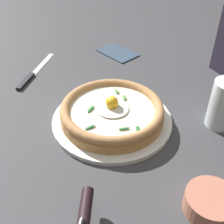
{
  "coord_description": "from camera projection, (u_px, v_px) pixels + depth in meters",
  "views": [
    {
      "loc": [
        0.46,
        -0.37,
        0.49
      ],
      "look_at": [
        0.02,
        0.01,
        0.03
      ],
      "focal_mm": 46.55,
      "sensor_mm": 36.0,
      "label": 1
    }
  ],
  "objects": [
    {
      "name": "pizza_cutter",
      "position": [
        83.0,
        224.0,
        0.48
      ],
      "size": [
        0.12,
        0.12,
        0.09
      ],
      "color": "silver",
      "rests_on": "ground"
    },
    {
      "name": "table_knife",
      "position": [
        31.0,
        75.0,
        0.93
      ],
      "size": [
        0.16,
        0.21,
        0.01
      ],
      "color": "silver",
      "rests_on": "ground"
    },
    {
      "name": "drinking_glass",
      "position": [
        224.0,
        107.0,
        0.72
      ],
      "size": [
        0.07,
        0.07,
        0.13
      ],
      "color": "silver",
      "rests_on": "ground"
    },
    {
      "name": "pizza_plate",
      "position": [
        112.0,
        120.0,
        0.75
      ],
      "size": [
        0.31,
        0.31,
        0.01
      ],
      "primitive_type": "cylinder",
      "color": "white",
      "rests_on": "ground"
    },
    {
      "name": "side_bowl",
      "position": [
        211.0,
        203.0,
        0.54
      ],
      "size": [
        0.1,
        0.1,
        0.04
      ],
      "primitive_type": "cylinder",
      "color": "#BB7058",
      "rests_on": "ground"
    },
    {
      "name": "ground_plane",
      "position": [
        105.0,
        123.0,
        0.78
      ],
      "size": [
        2.4,
        2.4,
        0.03
      ],
      "primitive_type": "cube",
      "color": "#3C3C41",
      "rests_on": "ground"
    },
    {
      "name": "folded_napkin",
      "position": [
        118.0,
        52.0,
        1.06
      ],
      "size": [
        0.14,
        0.09,
        0.01
      ],
      "primitive_type": "cube",
      "rotation": [
        0.0,
        0.0,
        3.17
      ],
      "color": "#34455B",
      "rests_on": "ground"
    },
    {
      "name": "pizza",
      "position": [
        112.0,
        111.0,
        0.74
      ],
      "size": [
        0.26,
        0.26,
        0.06
      ],
      "color": "tan",
      "rests_on": "pizza_plate"
    }
  ]
}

